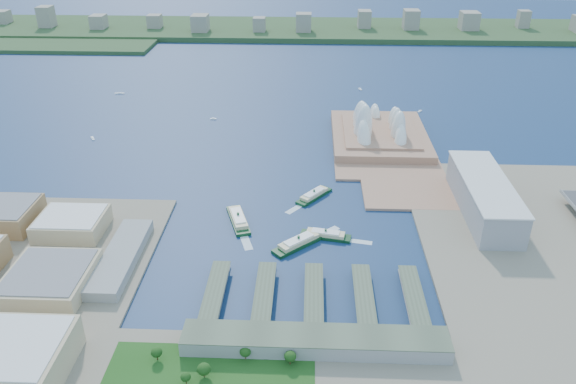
{
  "coord_description": "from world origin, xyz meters",
  "views": [
    {
      "loc": [
        8.06,
        -453.84,
        305.3
      ],
      "look_at": [
        -14.68,
        86.29,
        18.0
      ],
      "focal_mm": 35.0,
      "sensor_mm": 36.0,
      "label": 1
    }
  ],
  "objects_px": {
    "opera_house": "(381,119)",
    "ferry_b": "(314,194)",
    "toaster_building": "(484,197)",
    "ferry_a": "(238,217)",
    "ferry_d": "(326,233)",
    "ferry_c": "(299,241)"
  },
  "relations": [
    {
      "from": "ferry_b",
      "to": "ferry_c",
      "type": "xyz_separation_m",
      "value": [
        -15.1,
        -100.05,
        0.59
      ]
    },
    {
      "from": "opera_house",
      "to": "ferry_a",
      "type": "xyz_separation_m",
      "value": [
        -170.65,
        -229.22,
        -26.37
      ]
    },
    {
      "from": "ferry_a",
      "to": "opera_house",
      "type": "bearing_deg",
      "value": 35.45
    },
    {
      "from": "toaster_building",
      "to": "ferry_c",
      "type": "relative_size",
      "value": 2.67
    },
    {
      "from": "toaster_building",
      "to": "ferry_a",
      "type": "relative_size",
      "value": 2.6
    },
    {
      "from": "ferry_b",
      "to": "ferry_d",
      "type": "relative_size",
      "value": 1.02
    },
    {
      "from": "toaster_building",
      "to": "ferry_b",
      "type": "distance_m",
      "value": 183.78
    },
    {
      "from": "ferry_a",
      "to": "ferry_d",
      "type": "xyz_separation_m",
      "value": [
        91.37,
        -26.35,
        -0.83
      ]
    },
    {
      "from": "opera_house",
      "to": "ferry_d",
      "type": "xyz_separation_m",
      "value": [
        -79.28,
        -255.57,
        -27.21
      ]
    },
    {
      "from": "toaster_building",
      "to": "ferry_d",
      "type": "height_order",
      "value": "toaster_building"
    },
    {
      "from": "opera_house",
      "to": "ferry_b",
      "type": "relative_size",
      "value": 3.48
    },
    {
      "from": "ferry_c",
      "to": "ferry_d",
      "type": "height_order",
      "value": "ferry_c"
    },
    {
      "from": "ferry_b",
      "to": "ferry_a",
      "type": "bearing_deg",
      "value": -106.41
    },
    {
      "from": "opera_house",
      "to": "toaster_building",
      "type": "height_order",
      "value": "opera_house"
    },
    {
      "from": "toaster_building",
      "to": "ferry_d",
      "type": "relative_size",
      "value": 3.06
    },
    {
      "from": "ferry_b",
      "to": "ferry_d",
      "type": "distance_m",
      "value": 84.75
    },
    {
      "from": "ferry_a",
      "to": "ferry_b",
      "type": "xyz_separation_m",
      "value": [
        79.75,
        57.6,
        -0.74
      ]
    },
    {
      "from": "ferry_d",
      "to": "ferry_a",
      "type": "bearing_deg",
      "value": 84.96
    },
    {
      "from": "opera_house",
      "to": "ferry_d",
      "type": "distance_m",
      "value": 268.96
    },
    {
      "from": "opera_house",
      "to": "toaster_building",
      "type": "bearing_deg",
      "value": -65.77
    },
    {
      "from": "ferry_a",
      "to": "ferry_d",
      "type": "distance_m",
      "value": 95.09
    },
    {
      "from": "opera_house",
      "to": "ferry_c",
      "type": "height_order",
      "value": "opera_house"
    }
  ]
}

